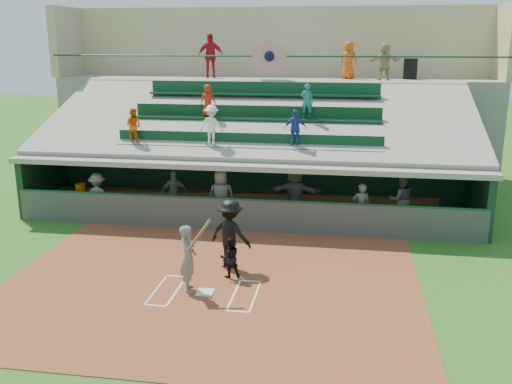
% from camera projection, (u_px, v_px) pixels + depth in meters
% --- Properties ---
extents(ground, '(100.00, 100.00, 0.00)m').
position_uv_depth(ground, '(205.00, 293.00, 14.60)').
color(ground, '#245518').
rests_on(ground, ground).
extents(dirt_slab, '(11.00, 9.00, 0.02)m').
position_uv_depth(dirt_slab, '(210.00, 285.00, 15.07)').
color(dirt_slab, brown).
rests_on(dirt_slab, ground).
extents(home_plate, '(0.43, 0.43, 0.03)m').
position_uv_depth(home_plate, '(205.00, 292.00, 14.59)').
color(home_plate, silver).
rests_on(home_plate, dirt_slab).
extents(batters_box_chalk, '(2.65, 1.85, 0.01)m').
position_uv_depth(batters_box_chalk, '(205.00, 293.00, 14.59)').
color(batters_box_chalk, white).
rests_on(batters_box_chalk, dirt_slab).
extents(dugout_floor, '(16.00, 3.50, 0.04)m').
position_uv_depth(dugout_floor, '(249.00, 215.00, 21.03)').
color(dugout_floor, gray).
rests_on(dugout_floor, ground).
extents(concourse_slab, '(20.00, 3.00, 4.60)m').
position_uv_depth(concourse_slab, '(273.00, 127.00, 26.88)').
color(concourse_slab, gray).
rests_on(concourse_slab, ground).
extents(grandstand, '(20.40, 10.40, 7.80)m').
position_uv_depth(grandstand, '(264.00, 138.00, 24.04)').
color(grandstand, '#464B46').
rests_on(grandstand, ground).
extents(batter_at_plate, '(0.94, 0.79, 1.95)m').
position_uv_depth(batter_at_plate, '(188.00, 258.00, 14.52)').
color(batter_at_plate, '#585A55').
rests_on(batter_at_plate, dirt_slab).
extents(catcher, '(0.67, 0.61, 1.13)m').
position_uv_depth(catcher, '(230.00, 257.00, 15.44)').
color(catcher, black).
rests_on(catcher, dirt_slab).
extents(home_umpire, '(1.43, 1.10, 1.96)m').
position_uv_depth(home_umpire, '(230.00, 233.00, 16.08)').
color(home_umpire, black).
rests_on(home_umpire, dirt_slab).
extents(dugout_bench, '(16.52, 1.72, 0.50)m').
position_uv_depth(dugout_bench, '(255.00, 198.00, 22.26)').
color(dugout_bench, olive).
rests_on(dugout_bench, dugout_floor).
extents(white_table, '(1.01, 0.88, 0.75)m').
position_uv_depth(white_table, '(83.00, 202.00, 21.28)').
color(white_table, silver).
rests_on(white_table, dugout_floor).
extents(water_cooler, '(0.37, 0.37, 0.37)m').
position_uv_depth(water_cooler, '(81.00, 188.00, 21.07)').
color(water_cooler, orange).
rests_on(water_cooler, white_table).
extents(dugout_player_a, '(1.16, 0.76, 1.68)m').
position_uv_depth(dugout_player_a, '(98.00, 196.00, 20.32)').
color(dugout_player_a, '#565853').
rests_on(dugout_player_a, dugout_floor).
extents(dugout_player_b, '(1.07, 0.60, 1.72)m').
position_uv_depth(dugout_player_b, '(175.00, 194.00, 20.61)').
color(dugout_player_b, '#60635D').
rests_on(dugout_player_b, dugout_floor).
extents(dugout_player_c, '(0.98, 0.68, 1.93)m').
position_uv_depth(dugout_player_c, '(221.00, 197.00, 19.84)').
color(dugout_player_c, '#555853').
rests_on(dugout_player_c, dugout_floor).
extents(dugout_player_d, '(1.86, 0.67, 1.98)m').
position_uv_depth(dugout_player_d, '(295.00, 193.00, 20.15)').
color(dugout_player_d, '#5A5C57').
rests_on(dugout_player_d, dugout_floor).
extents(dugout_player_e, '(0.63, 0.43, 1.65)m').
position_uv_depth(dugout_player_e, '(361.00, 207.00, 19.06)').
color(dugout_player_e, '#50524E').
rests_on(dugout_player_e, dugout_floor).
extents(dugout_player_f, '(1.00, 0.85, 1.82)m').
position_uv_depth(dugout_player_f, '(401.00, 199.00, 19.69)').
color(dugout_player_f, '#5A5D57').
rests_on(dugout_player_f, dugout_floor).
extents(trash_bin, '(0.60, 0.60, 0.90)m').
position_uv_depth(trash_bin, '(410.00, 69.00, 25.08)').
color(trash_bin, black).
rests_on(trash_bin, concourse_slab).
extents(concourse_staff_a, '(1.24, 0.76, 1.98)m').
position_uv_depth(concourse_staff_a, '(211.00, 56.00, 25.86)').
color(concourse_staff_a, '#B31420').
rests_on(concourse_staff_a, concourse_slab).
extents(concourse_staff_b, '(0.91, 0.72, 1.63)m').
position_uv_depth(concourse_staff_b, '(349.00, 60.00, 25.22)').
color(concourse_staff_b, '#DB490C').
rests_on(concourse_staff_b, concourse_slab).
extents(concourse_staff_c, '(1.51, 0.72, 1.57)m').
position_uv_depth(concourse_staff_c, '(384.00, 61.00, 24.46)').
color(concourse_staff_c, tan).
rests_on(concourse_staff_c, concourse_slab).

